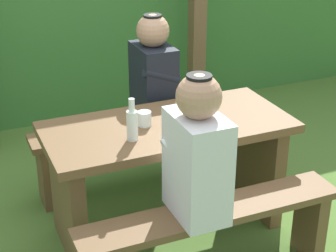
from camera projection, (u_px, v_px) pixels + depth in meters
ground_plane at (168, 227)px, 3.41m from camera, size 12.00×12.00×0.00m
hedge_backdrop at (68, 7)px, 4.94m from camera, size 6.40×0.91×1.77m
pergola_post_right at (198, 5)px, 4.60m from camera, size 0.12×0.12×1.96m
picnic_table at (168, 158)px, 3.21m from camera, size 1.40×0.64×0.70m
bench_near at (211, 231)px, 2.81m from camera, size 1.40×0.24×0.47m
bench_far at (136, 142)px, 3.73m from camera, size 1.40×0.24×0.47m
person_white_shirt at (197, 153)px, 2.58m from camera, size 0.25×0.35×0.72m
person_black_coat at (153, 74)px, 3.58m from camera, size 0.25×0.35×0.72m
drinking_glass at (144, 119)px, 3.07m from camera, size 0.08×0.08×0.08m
bottle_left at (192, 106)px, 3.08m from camera, size 0.06×0.06×0.24m
bottle_right at (132, 124)px, 2.89m from camera, size 0.06×0.06×0.23m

